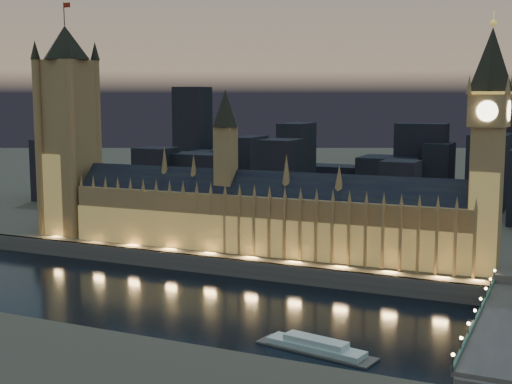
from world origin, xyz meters
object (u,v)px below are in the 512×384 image
at_px(elizabeth_tower, 489,130).
at_px(river_boat, 316,347).
at_px(victoria_tower, 68,121).
at_px(westminster_bridge, 508,329).
at_px(palace_of_westminster, 261,214).

distance_m(elizabeth_tower, river_boat, 124.72).
xyz_separation_m(elizabeth_tower, river_boat, (-40.55, -96.75, -67.46)).
height_order(victoria_tower, westminster_bridge, victoria_tower).
bearing_deg(palace_of_westminster, elizabeth_tower, 0.10).
height_order(westminster_bridge, river_boat, westminster_bridge).
bearing_deg(river_boat, elizabeth_tower, 67.26).
xyz_separation_m(palace_of_westminster, victoria_tower, (-114.64, 0.18, 43.12)).
xyz_separation_m(victoria_tower, river_boat, (177.45, -96.75, -67.93)).
bearing_deg(palace_of_westminster, westminster_bridge, -28.59).
relative_size(palace_of_westminster, river_boat, 4.73).
xyz_separation_m(victoria_tower, westminster_bridge, (234.25, -65.37, -63.50)).
relative_size(westminster_bridge, river_boat, 2.65).
height_order(elizabeth_tower, westminster_bridge, elizabeth_tower).
xyz_separation_m(palace_of_westminster, westminster_bridge, (119.60, -65.19, -20.39)).
xyz_separation_m(palace_of_westminster, elizabeth_tower, (103.36, 0.18, 42.65)).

